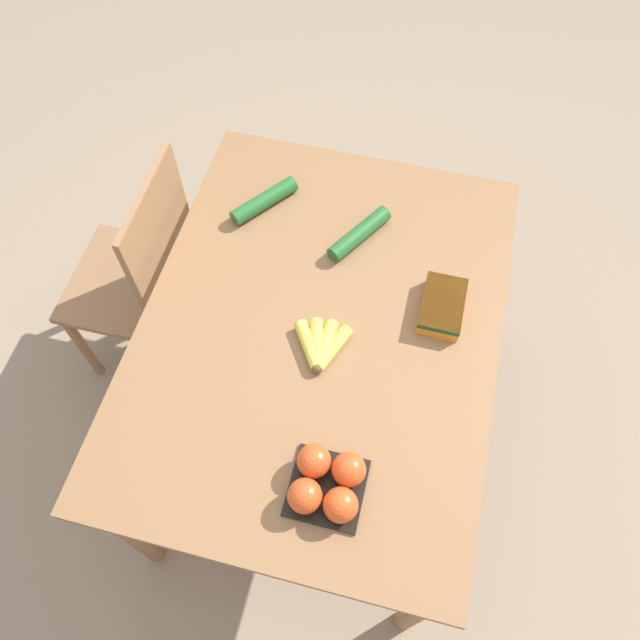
{
  "coord_description": "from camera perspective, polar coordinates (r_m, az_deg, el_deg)",
  "views": [
    {
      "loc": [
        -0.82,
        -0.21,
        2.27
      ],
      "look_at": [
        0.0,
        0.0,
        0.8
      ],
      "focal_mm": 35.0,
      "sensor_mm": 36.0,
      "label": 1
    }
  ],
  "objects": [
    {
      "name": "banana_bunch",
      "position": [
        1.67,
        0.06,
        -2.4
      ],
      "size": [
        0.16,
        0.16,
        0.04
      ],
      "color": "brown",
      "rests_on": "dining_table"
    },
    {
      "name": "carrot_bag",
      "position": [
        1.75,
        11.13,
        1.32
      ],
      "size": [
        0.18,
        0.11,
        0.05
      ],
      "color": "orange",
      "rests_on": "dining_table"
    },
    {
      "name": "cucumber_near",
      "position": [
        1.95,
        -5.12,
        10.81
      ],
      "size": [
        0.21,
        0.17,
        0.05
      ],
      "color": "#236028",
      "rests_on": "dining_table"
    },
    {
      "name": "cucumber_far",
      "position": [
        1.87,
        3.62,
        7.88
      ],
      "size": [
        0.22,
        0.16,
        0.05
      ],
      "color": "#236028",
      "rests_on": "dining_table"
    },
    {
      "name": "dining_table",
      "position": [
        1.81,
        0.0,
        -2.02
      ],
      "size": [
        1.31,
        0.98,
        0.77
      ],
      "color": "olive",
      "rests_on": "ground_plane"
    },
    {
      "name": "ground_plane",
      "position": [
        2.42,
        0.0,
        -9.44
      ],
      "size": [
        12.0,
        12.0,
        0.0
      ],
      "primitive_type": "plane",
      "color": "gray"
    },
    {
      "name": "chair",
      "position": [
        2.22,
        -15.77,
        3.72
      ],
      "size": [
        0.42,
        0.4,
        0.96
      ],
      "rotation": [
        0.0,
        0.0,
        3.15
      ],
      "color": "#8E6642",
      "rests_on": "ground_plane"
    },
    {
      "name": "tomato_pack",
      "position": [
        1.51,
        0.64,
        -14.7
      ],
      "size": [
        0.18,
        0.18,
        0.09
      ],
      "color": "black",
      "rests_on": "dining_table"
    }
  ]
}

